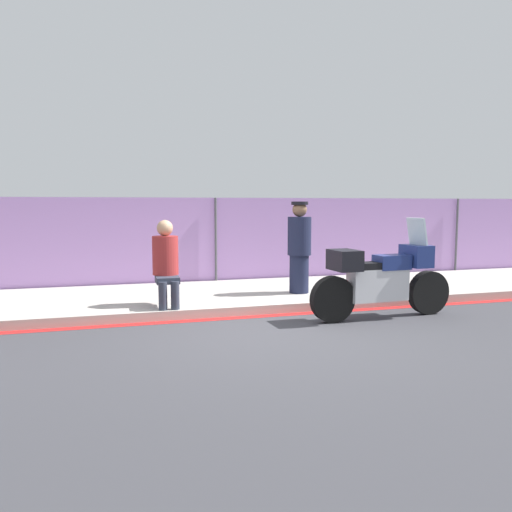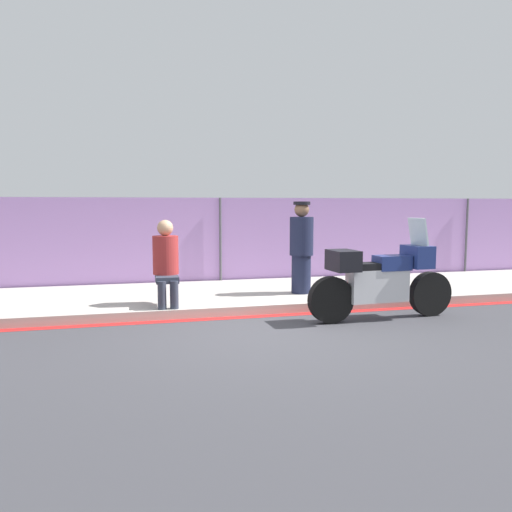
# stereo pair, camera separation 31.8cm
# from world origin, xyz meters

# --- Properties ---
(ground_plane) EXTENTS (120.00, 120.00, 0.00)m
(ground_plane) POSITION_xyz_m (0.00, 0.00, 0.00)
(ground_plane) COLOR #38383D
(sidewalk) EXTENTS (43.74, 2.79, 0.15)m
(sidewalk) POSITION_xyz_m (0.00, 2.41, 0.07)
(sidewalk) COLOR #ADA89E
(sidewalk) RESTS_ON ground_plane
(curb_paint_stripe) EXTENTS (43.74, 0.18, 0.01)m
(curb_paint_stripe) POSITION_xyz_m (0.00, 0.93, 0.00)
(curb_paint_stripe) COLOR red
(curb_paint_stripe) RESTS_ON ground_plane
(storefront_fence) EXTENTS (41.55, 0.17, 1.87)m
(storefront_fence) POSITION_xyz_m (-0.00, 3.90, 0.93)
(storefront_fence) COLOR #AD7FC6
(storefront_fence) RESTS_ON ground_plane
(motorcycle) EXTENTS (2.38, 0.58, 1.52)m
(motorcycle) POSITION_xyz_m (1.83, 0.31, 0.62)
(motorcycle) COLOR black
(motorcycle) RESTS_ON ground_plane
(officer_standing) EXTENTS (0.42, 0.42, 1.63)m
(officer_standing) POSITION_xyz_m (1.14, 1.96, 0.97)
(officer_standing) COLOR #191E38
(officer_standing) RESTS_ON sidewalk
(person_seated_on_curb) EXTENTS (0.41, 0.70, 1.34)m
(person_seated_on_curb) POSITION_xyz_m (-1.27, 1.49, 0.88)
(person_seated_on_curb) COLOR #2D3342
(person_seated_on_curb) RESTS_ON sidewalk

